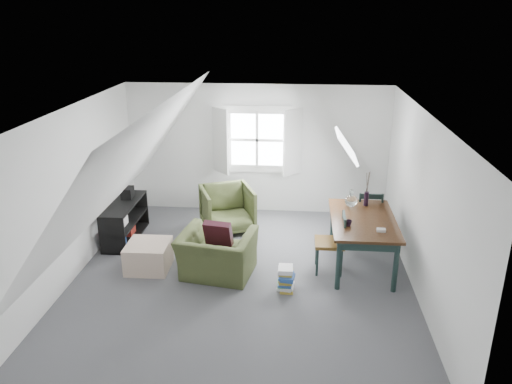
# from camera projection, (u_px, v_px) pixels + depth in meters

# --- Properties ---
(floor) EXTENTS (5.50, 5.50, 0.00)m
(floor) POSITION_uv_depth(u_px,v_px,m) (242.00, 279.00, 7.45)
(floor) COLOR #505156
(floor) RESTS_ON ground
(ceiling) EXTENTS (5.50, 5.50, 0.00)m
(ceiling) POSITION_uv_depth(u_px,v_px,m) (240.00, 113.00, 6.58)
(ceiling) COLOR white
(ceiling) RESTS_ON wall_back
(wall_back) EXTENTS (5.00, 0.00, 5.00)m
(wall_back) POSITION_uv_depth(u_px,v_px,m) (257.00, 150.00, 9.59)
(wall_back) COLOR white
(wall_back) RESTS_ON ground
(wall_front) EXTENTS (5.00, 0.00, 5.00)m
(wall_front) POSITION_uv_depth(u_px,v_px,m) (205.00, 313.00, 4.45)
(wall_front) COLOR white
(wall_front) RESTS_ON ground
(wall_left) EXTENTS (0.00, 5.50, 5.50)m
(wall_left) POSITION_uv_depth(u_px,v_px,m) (69.00, 196.00, 7.22)
(wall_left) COLOR white
(wall_left) RESTS_ON ground
(wall_right) EXTENTS (0.00, 5.50, 5.50)m
(wall_right) POSITION_uv_depth(u_px,v_px,m) (422.00, 207.00, 6.81)
(wall_right) COLOR white
(wall_right) RESTS_ON ground
(slope_left) EXTENTS (3.19, 5.50, 4.48)m
(slope_left) POSITION_uv_depth(u_px,v_px,m) (130.00, 163.00, 6.96)
(slope_left) COLOR white
(slope_left) RESTS_ON wall_left
(slope_right) EXTENTS (3.19, 5.50, 4.48)m
(slope_right) POSITION_uv_depth(u_px,v_px,m) (355.00, 169.00, 6.71)
(slope_right) COLOR white
(slope_right) RESTS_ON wall_right
(dormer_window) EXTENTS (1.71, 0.35, 1.30)m
(dormer_window) POSITION_uv_depth(u_px,v_px,m) (257.00, 140.00, 9.45)
(dormer_window) COLOR white
(dormer_window) RESTS_ON wall_back
(skylight) EXTENTS (0.35, 0.75, 0.47)m
(skylight) POSITION_uv_depth(u_px,v_px,m) (346.00, 146.00, 7.93)
(skylight) COLOR white
(skylight) RESTS_ON slope_right
(armchair_near) EXTENTS (1.20, 1.09, 0.69)m
(armchair_near) POSITION_uv_depth(u_px,v_px,m) (218.00, 275.00, 7.58)
(armchair_near) COLOR #3C4523
(armchair_near) RESTS_ON floor
(armchair_far) EXTENTS (1.14, 1.15, 0.81)m
(armchair_far) POSITION_uv_depth(u_px,v_px,m) (228.00, 229.00, 9.12)
(armchair_far) COLOR #3C4523
(armchair_far) RESTS_ON floor
(throw_pillow) EXTENTS (0.45, 0.30, 0.43)m
(throw_pillow) POSITION_uv_depth(u_px,v_px,m) (218.00, 234.00, 7.51)
(throw_pillow) COLOR #360E19
(throw_pillow) RESTS_ON armchair_near
(ottoman) EXTENTS (0.65, 0.65, 0.43)m
(ottoman) POSITION_uv_depth(u_px,v_px,m) (149.00, 256.00, 7.70)
(ottoman) COLOR #C1A691
(ottoman) RESTS_ON floor
(dining_table) EXTENTS (0.97, 1.62, 0.81)m
(dining_table) POSITION_uv_depth(u_px,v_px,m) (363.00, 225.00, 7.60)
(dining_table) COLOR #351D0E
(dining_table) RESTS_ON floor
(demijohn) EXTENTS (0.20, 0.20, 0.28)m
(demijohn) POSITION_uv_depth(u_px,v_px,m) (351.00, 200.00, 7.96)
(demijohn) COLOR silver
(demijohn) RESTS_ON dining_table
(vase_twigs) EXTENTS (0.07, 0.08, 0.57)m
(vase_twigs) POSITION_uv_depth(u_px,v_px,m) (366.00, 198.00, 8.03)
(vase_twigs) COLOR black
(vase_twigs) RESTS_ON dining_table
(cup) EXTENTS (0.11, 0.11, 0.09)m
(cup) POSITION_uv_depth(u_px,v_px,m) (348.00, 226.00, 7.30)
(cup) COLOR black
(cup) RESTS_ON dining_table
(paper_box) EXTENTS (0.13, 0.09, 0.04)m
(paper_box) POSITION_uv_depth(u_px,v_px,m) (381.00, 230.00, 7.12)
(paper_box) COLOR white
(paper_box) RESTS_ON dining_table
(dining_chair_far) EXTENTS (0.45, 0.45, 0.95)m
(dining_chair_far) POSITION_uv_depth(u_px,v_px,m) (368.00, 216.00, 8.47)
(dining_chair_far) COLOR brown
(dining_chair_far) RESTS_ON floor
(dining_chair_near) EXTENTS (0.44, 0.44, 0.94)m
(dining_chair_near) POSITION_uv_depth(u_px,v_px,m) (332.00, 242.00, 7.53)
(dining_chair_near) COLOR brown
(dining_chair_near) RESTS_ON floor
(media_shelf) EXTENTS (0.43, 1.30, 0.67)m
(media_shelf) POSITION_uv_depth(u_px,v_px,m) (124.00, 223.00, 8.64)
(media_shelf) COLOR black
(media_shelf) RESTS_ON floor
(electronics_box) EXTENTS (0.20, 0.26, 0.20)m
(electronics_box) POSITION_uv_depth(u_px,v_px,m) (128.00, 193.00, 8.76)
(electronics_box) COLOR black
(electronics_box) RESTS_ON media_shelf
(magazine_stack) EXTENTS (0.27, 0.32, 0.36)m
(magazine_stack) POSITION_uv_depth(u_px,v_px,m) (286.00, 279.00, 7.11)
(magazine_stack) COLOR #B29933
(magazine_stack) RESTS_ON floor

